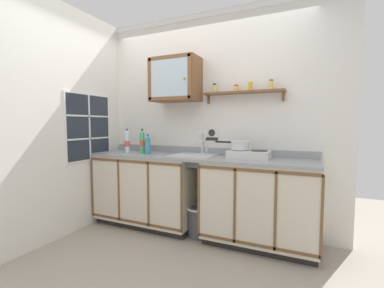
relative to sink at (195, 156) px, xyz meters
The scene contains 19 objects.
floor 0.98m from the sink, 85.53° to the right, with size 5.69×5.69×0.00m, color #9E9384.
back_wall 0.50m from the sink, 84.29° to the left, with size 3.29×0.07×2.66m.
side_wall_left 1.55m from the sink, 154.23° to the right, with size 0.05×3.38×2.66m, color silver.
lower_cabinet_run 0.81m from the sink, behind, with size 1.31×0.57×0.90m.
lower_cabinet_run_right 0.90m from the sink, ahead, with size 1.19×0.57×0.90m.
countertop 0.05m from the sink, 59.07° to the right, with size 2.65×0.60×0.03m, color gray.
backsplash 0.24m from the sink, 83.43° to the left, with size 2.65×0.02×0.08m, color gray.
sink is the anchor object (origin of this frame).
hot_plate_stove 0.64m from the sink, ahead, with size 0.44×0.27×0.09m.
saucepan 0.55m from the sink, ahead, with size 0.39×0.20×0.10m.
bottle_soda_green_0 0.71m from the sink, behind, with size 0.06×0.06×0.31m.
bottle_water_clear_1 0.93m from the sink, behind, with size 0.07×0.07×0.31m.
bottle_detergent_teal_2 0.61m from the sink, 169.92° to the right, with size 0.07×0.07×0.24m.
bottle_opaque_white_3 0.78m from the sink, behind, with size 0.08×0.08×0.25m.
wall_cabinet 0.97m from the sink, 165.89° to the left, with size 0.60×0.35×0.53m.
spice_shelf 0.93m from the sink, 18.09° to the left, with size 0.93×0.14×0.23m.
warning_sign 0.36m from the sink, 61.96° to the left, with size 0.19×0.01×0.22m.
window 1.40m from the sink, 165.38° to the right, with size 0.03×0.72×0.85m.
trash_bin 0.75m from the sink, 45.15° to the right, with size 0.29×0.29×0.34m.
Camera 1 is at (1.22, -2.47, 1.30)m, focal length 24.50 mm.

